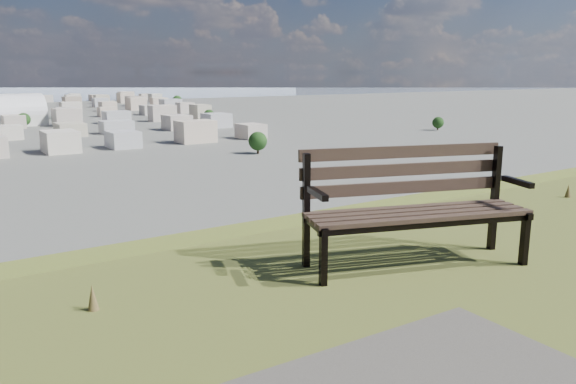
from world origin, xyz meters
TOP-DOWN VIEW (x-y plane):
  - park_bench at (-1.29, 2.50)m, footprint 2.01×1.19m

SIDE VIEW (x-z plane):
  - park_bench at x=-1.29m, z-range 25.07..26.07m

